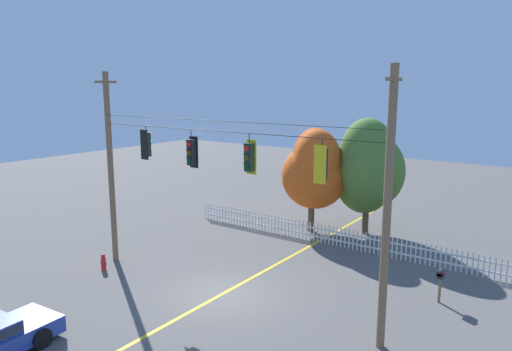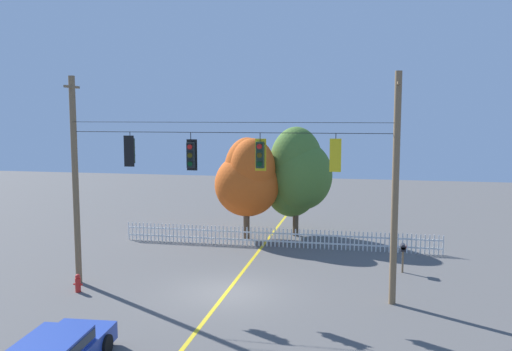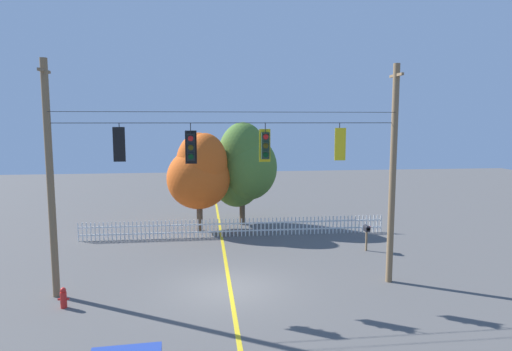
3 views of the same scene
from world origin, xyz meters
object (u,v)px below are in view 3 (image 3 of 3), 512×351
Objects in this scene: roadside_mailbox at (367,230)px; traffic_signal_northbound_secondary at (191,147)px; traffic_signal_northbound_primary at (339,144)px; autumn_maple_mid at (242,167)px; fire_hydrant at (63,298)px; traffic_signal_southbound_primary at (265,145)px; traffic_signal_eastbound_side at (120,144)px; autumn_maple_near_fence at (200,172)px.

traffic_signal_northbound_secondary is at bearing -153.44° from roadside_mailbox.
traffic_signal_northbound_secondary is at bearing 179.80° from traffic_signal_northbound_primary.
autumn_maple_mid is 14.32m from fire_hydrant.
traffic_signal_northbound_primary is (5.70, -0.02, 0.09)m from traffic_signal_northbound_secondary.
roadside_mailbox is at bearing 26.56° from traffic_signal_northbound_secondary.
traffic_signal_southbound_primary is 8.50m from roadside_mailbox.
fire_hydrant is at bearing -150.10° from traffic_signal_eastbound_side.
traffic_signal_southbound_primary is at bearing 0.00° from traffic_signal_northbound_secondary.
autumn_maple_mid is 8.97m from roadside_mailbox.
traffic_signal_eastbound_side is 0.94× the size of traffic_signal_southbound_primary.
traffic_signal_eastbound_side and traffic_signal_northbound_primary have the same top height.
traffic_signal_northbound_primary is 1.10× the size of roadside_mailbox.
traffic_signal_southbound_primary reaches higher than roadside_mailbox.
roadside_mailbox is (11.15, 4.31, -4.61)m from traffic_signal_eastbound_side.
autumn_maple_near_fence is at bearing 66.09° from fire_hydrant.
traffic_signal_eastbound_side is at bearing -106.42° from autumn_maple_near_fence.
autumn_maple_near_fence is 10.16m from roadside_mailbox.
traffic_signal_northbound_primary reaches higher than autumn_maple_mid.
traffic_signal_northbound_secondary is 1.03× the size of traffic_signal_southbound_primary.
autumn_maple_near_fence is at bearing 119.51° from traffic_signal_northbound_primary.
traffic_signal_eastbound_side reaches higher than fire_hydrant.
traffic_signal_eastbound_side is at bearing -179.78° from traffic_signal_southbound_primary.
fire_hydrant is at bearing -173.83° from traffic_signal_northbound_primary.
roadside_mailbox is at bearing 36.58° from traffic_signal_southbound_primary.
traffic_signal_northbound_secondary is 2.06× the size of fire_hydrant.
fire_hydrant is at bearing -113.91° from autumn_maple_near_fence.
traffic_signal_northbound_primary is (8.27, 0.00, -0.04)m from traffic_signal_eastbound_side.
autumn_maple_near_fence is 2.85m from autumn_maple_mid.
traffic_signal_eastbound_side is 5.37m from traffic_signal_southbound_primary.
autumn_maple_near_fence is at bearing 73.58° from traffic_signal_eastbound_side.
traffic_signal_eastbound_side is at bearing 29.90° from fire_hydrant.
traffic_signal_eastbound_side is at bearing -116.96° from autumn_maple_mid.
traffic_signal_southbound_primary is 2.90m from traffic_signal_northbound_primary.
traffic_signal_eastbound_side is 5.76m from fire_hydrant.
autumn_maple_near_fence is at bearing 147.49° from roadside_mailbox.
fire_hydrant is (-4.75, -10.71, -3.16)m from autumn_maple_near_fence.
traffic_signal_northbound_primary is at bearing -60.49° from autumn_maple_near_fence.
roadside_mailbox is (13.06, 5.41, 0.71)m from fire_hydrant.
traffic_signal_eastbound_side is at bearing -179.55° from traffic_signal_northbound_secondary.
traffic_signal_northbound_secondary is 9.80m from autumn_maple_near_fence.
autumn_maple_near_fence is at bearing -157.04° from autumn_maple_mid.
autumn_maple_mid reaches higher than autumn_maple_near_fence.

